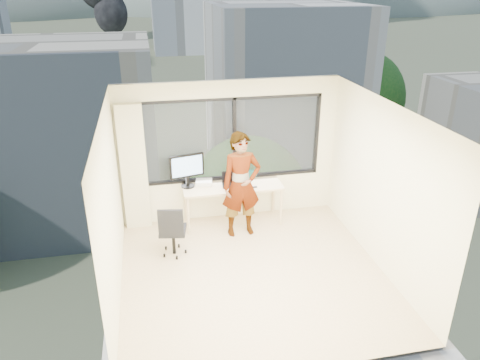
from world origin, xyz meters
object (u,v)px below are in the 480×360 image
object	(u,v)px
desk	(233,204)
laptop	(232,180)
chair	(173,229)
monitor	(187,170)
person	(241,185)
handbag	(251,174)
game_console	(204,182)

from	to	relation	value
desk	laptop	world-z (taller)	laptop
chair	monitor	bearing A→B (deg)	80.02
chair	laptop	bearing A→B (deg)	46.79
desk	person	bearing A→B (deg)	-79.24
desk	laptop	size ratio (longest dim) A/B	5.10
chair	person	size ratio (longest dim) A/B	0.49
laptop	handbag	distance (m)	0.47
desk	monitor	bearing A→B (deg)	170.65
person	game_console	world-z (taller)	person
monitor	laptop	xyz separation A→B (m)	(0.78, -0.13, -0.21)
monitor	handbag	bearing A→B (deg)	-7.71
handbag	laptop	bearing A→B (deg)	-136.83
desk	monitor	world-z (taller)	monitor
desk	chair	distance (m)	1.44
monitor	desk	bearing A→B (deg)	-22.19
chair	laptop	distance (m)	1.47
game_console	handbag	world-z (taller)	handbag
chair	game_console	xyz separation A→B (m)	(0.65, 1.03, 0.32)
desk	handbag	xyz separation A→B (m)	(0.39, 0.24, 0.47)
chair	person	distance (m)	1.39
desk	person	xyz separation A→B (m)	(0.08, -0.40, 0.56)
laptop	monitor	bearing A→B (deg)	175.77
handbag	game_console	bearing A→B (deg)	-163.03
chair	monitor	distance (m)	1.20
laptop	chair	bearing A→B (deg)	-138.13
monitor	handbag	world-z (taller)	monitor
laptop	handbag	size ratio (longest dim) A/B	1.47
monitor	laptop	bearing A→B (deg)	-22.10
game_console	laptop	size ratio (longest dim) A/B	0.83
desk	handbag	world-z (taller)	handbag
person	laptop	size ratio (longest dim) A/B	5.32
monitor	game_console	xyz separation A→B (m)	(0.30, 0.05, -0.28)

